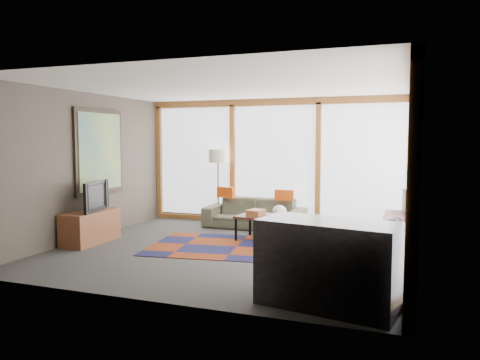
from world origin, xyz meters
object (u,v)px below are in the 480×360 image
(sofa, at_px, (254,213))
(television, at_px, (92,196))
(floor_lamp, at_px, (218,186))
(tv_console, at_px, (91,227))
(bookshelf, at_px, (394,234))
(coffee_table, at_px, (275,229))
(bar_counter, at_px, (328,264))

(sofa, xyz_separation_m, television, (-2.18, -2.25, 0.51))
(floor_lamp, bearing_deg, tv_console, -117.85)
(sofa, height_order, tv_console, sofa)
(sofa, relative_size, bookshelf, 1.01)
(coffee_table, bearing_deg, tv_console, -157.88)
(floor_lamp, relative_size, television, 1.76)
(sofa, relative_size, coffee_table, 1.51)
(floor_lamp, height_order, coffee_table, floor_lamp)
(floor_lamp, relative_size, coffee_table, 1.18)
(floor_lamp, xyz_separation_m, bar_counter, (3.02, -4.16, -0.32))
(floor_lamp, xyz_separation_m, coffee_table, (1.63, -1.30, -0.56))
(bookshelf, xyz_separation_m, tv_console, (-4.90, -1.31, 0.03))
(coffee_table, height_order, television, television)
(sofa, height_order, floor_lamp, floor_lamp)
(floor_lamp, distance_m, bookshelf, 3.81)
(tv_console, height_order, television, television)
(sofa, bearing_deg, tv_console, -134.86)
(sofa, height_order, bookshelf, sofa)
(sofa, height_order, bar_counter, bar_counter)
(coffee_table, distance_m, tv_console, 3.18)
(bookshelf, bearing_deg, coffee_table, -176.58)
(bar_counter, bearing_deg, bookshelf, 89.83)
(floor_lamp, height_order, bookshelf, floor_lamp)
(coffee_table, xyz_separation_m, bar_counter, (1.40, -2.86, 0.24))
(television, bearing_deg, sofa, -56.75)
(floor_lamp, xyz_separation_m, television, (-1.30, -2.48, 0.02))
(sofa, relative_size, television, 2.25)
(bar_counter, bearing_deg, coffee_table, 126.44)
(sofa, bearing_deg, television, -134.74)
(tv_console, distance_m, television, 0.53)
(coffee_table, bearing_deg, bar_counter, -63.98)
(television, bearing_deg, bookshelf, -87.66)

